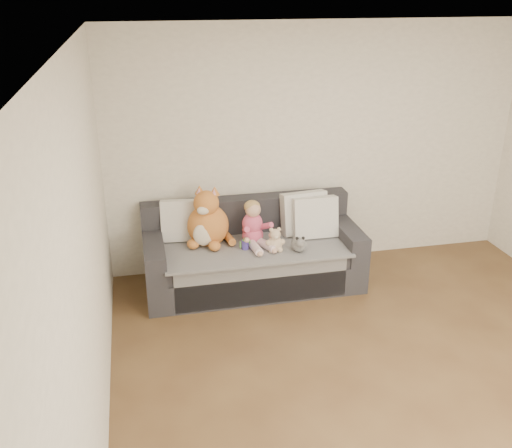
{
  "coord_description": "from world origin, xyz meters",
  "views": [
    {
      "loc": [
        -1.9,
        -3.14,
        2.92
      ],
      "look_at": [
        -0.81,
        1.87,
        0.75
      ],
      "focal_mm": 40.0,
      "sensor_mm": 36.0,
      "label": 1
    }
  ],
  "objects_px": {
    "sofa": "(252,256)",
    "plush_cat": "(208,222)",
    "sippy_cup": "(245,243)",
    "toddler": "(254,226)",
    "teddy_bear": "(275,241)"
  },
  "relations": [
    {
      "from": "toddler",
      "to": "sippy_cup",
      "type": "bearing_deg",
      "value": -150.98
    },
    {
      "from": "teddy_bear",
      "to": "sippy_cup",
      "type": "xyz_separation_m",
      "value": [
        -0.28,
        0.09,
        -0.03
      ]
    },
    {
      "from": "toddler",
      "to": "sippy_cup",
      "type": "xyz_separation_m",
      "value": [
        -0.12,
        -0.11,
        -0.13
      ]
    },
    {
      "from": "teddy_bear",
      "to": "sippy_cup",
      "type": "height_order",
      "value": "teddy_bear"
    },
    {
      "from": "sofa",
      "to": "plush_cat",
      "type": "relative_size",
      "value": 3.42
    },
    {
      "from": "sofa",
      "to": "toddler",
      "type": "xyz_separation_m",
      "value": [
        0.01,
        -0.05,
        0.36
      ]
    },
    {
      "from": "sippy_cup",
      "to": "plush_cat",
      "type": "bearing_deg",
      "value": 147.94
    },
    {
      "from": "plush_cat",
      "to": "sippy_cup",
      "type": "bearing_deg",
      "value": -7.96
    },
    {
      "from": "sippy_cup",
      "to": "toddler",
      "type": "bearing_deg",
      "value": 42.61
    },
    {
      "from": "plush_cat",
      "to": "sippy_cup",
      "type": "relative_size",
      "value": 5.09
    },
    {
      "from": "sofa",
      "to": "plush_cat",
      "type": "distance_m",
      "value": 0.6
    },
    {
      "from": "sofa",
      "to": "sippy_cup",
      "type": "xyz_separation_m",
      "value": [
        -0.1,
        -0.16,
        0.23
      ]
    },
    {
      "from": "plush_cat",
      "to": "teddy_bear",
      "type": "xyz_separation_m",
      "value": [
        0.62,
        -0.31,
        -0.13
      ]
    },
    {
      "from": "sofa",
      "to": "sippy_cup",
      "type": "distance_m",
      "value": 0.3
    },
    {
      "from": "toddler",
      "to": "teddy_bear",
      "type": "xyz_separation_m",
      "value": [
        0.17,
        -0.2,
        -0.09
      ]
    }
  ]
}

